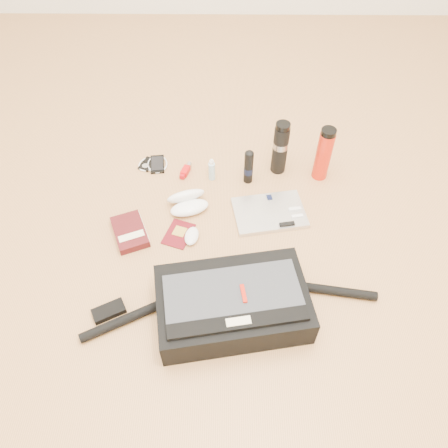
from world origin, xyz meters
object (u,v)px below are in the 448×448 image
at_px(messenger_bag, 232,304).
at_px(thermos_red, 324,154).
at_px(book, 130,232).
at_px(laptop, 270,213).
at_px(thermos_black, 280,148).

relative_size(messenger_bag, thermos_red, 4.01).
distance_m(messenger_bag, book, 0.54).
distance_m(laptop, thermos_black, 0.30).
height_order(laptop, thermos_black, thermos_black).
relative_size(book, thermos_black, 0.83).
distance_m(messenger_bag, thermos_red, 0.80).
height_order(thermos_black, thermos_red, thermos_red).
xyz_separation_m(messenger_bag, book, (-0.40, 0.35, -0.05)).
bearing_deg(messenger_bag, laptop, 61.45).
bearing_deg(messenger_bag, thermos_red, 50.85).
xyz_separation_m(book, thermos_black, (0.62, 0.38, 0.11)).
distance_m(book, thermos_red, 0.88).
bearing_deg(book, laptop, -11.04).
bearing_deg(laptop, book, -178.75).
height_order(messenger_bag, thermos_black, thermos_black).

